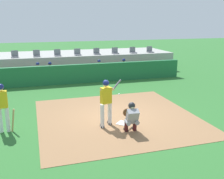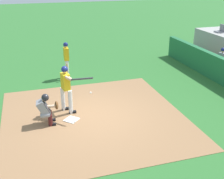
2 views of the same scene
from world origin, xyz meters
The scene contains 21 objects.
ground_plane centered at (0.00, 0.00, 0.00)m, with size 80.00×80.00×0.00m, color #2D6B2D.
dirt_infield centered at (0.00, 0.00, 0.01)m, with size 6.40×6.40×0.01m, color #936B47.
home_plate centered at (0.00, -0.80, 0.02)m, with size 0.44×0.44×0.02m, color white.
batter_at_plate centered at (-0.68, -0.82, 1.04)m, with size 1.12×1.03×1.80m.
catcher_crouched centered at (0.01, -1.62, 0.61)m, with size 0.50×1.91×1.13m.
on_deck_batter centered at (-4.32, -0.28, 1.02)m, with size 0.58×0.23×1.79m.
dugout_wall centered at (0.00, 6.50, 0.60)m, with size 13.00×0.30×1.20m, color #1E6638.
dugout_bench centered at (0.00, 7.50, 0.23)m, with size 11.80×0.44×0.45m, color olive.
dugout_player_0 centered at (-2.90, 7.34, 0.67)m, with size 0.49×0.70×1.30m.
dugout_player_1 centered at (-2.14, 7.34, 0.67)m, with size 0.49×0.70×1.30m.
dugout_player_2 centered at (1.13, 7.34, 0.67)m, with size 0.49×0.70×1.30m.
dugout_player_3 centered at (2.92, 7.34, 0.67)m, with size 0.49×0.70×1.30m.
stands_platform centered at (0.00, 10.90, 0.70)m, with size 15.00×4.40×1.40m, color #9E9E99.
stadium_seat_1 centered at (-4.33, 9.38, 1.53)m, with size 0.46×0.46×0.48m.
stadium_seat_2 centered at (-2.89, 9.38, 1.53)m, with size 0.46×0.46×0.48m.
stadium_seat_3 centered at (-1.44, 9.38, 1.53)m, with size 0.46×0.46×0.48m.
stadium_seat_4 centered at (0.00, 9.38, 1.53)m, with size 0.46×0.46×0.48m.
stadium_seat_5 centered at (1.44, 9.38, 1.53)m, with size 0.46×0.46×0.48m.
stadium_seat_6 centered at (2.89, 9.38, 1.53)m, with size 0.46×0.46×0.48m.
stadium_seat_7 centered at (4.33, 9.38, 1.53)m, with size 0.46×0.46×0.48m.
stadium_seat_8 centered at (5.78, 9.38, 1.53)m, with size 0.46×0.46×0.48m.
Camera 1 is at (-3.19, -9.83, 3.91)m, focal length 42.34 mm.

